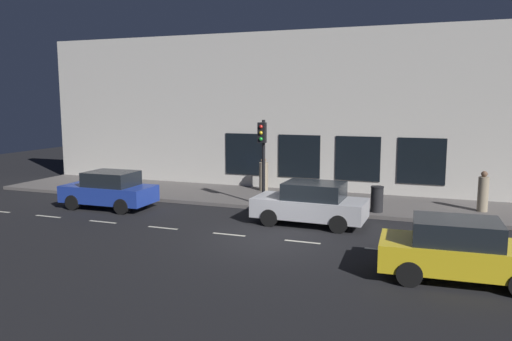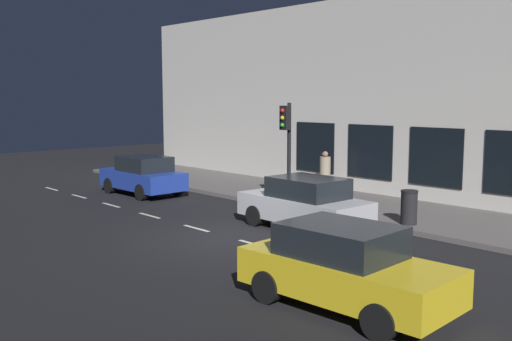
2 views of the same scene
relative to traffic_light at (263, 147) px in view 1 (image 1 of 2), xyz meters
The scene contains 11 objects.
ground_plane 5.26m from the traffic_light, 156.14° to the right, with size 60.00×60.00×0.00m, color black.
sidewalk 3.79m from the traffic_light, 41.35° to the right, with size 4.50×32.00×0.15m.
building_facade 5.16m from the traffic_light, 21.64° to the right, with size 0.65×32.00×7.93m.
lane_centre_line 5.69m from the traffic_light, 145.67° to the right, with size 0.12×27.20×0.01m.
traffic_light is the anchor object (origin of this frame).
parked_car_0 9.86m from the traffic_light, 129.28° to the right, with size 2.05×4.15×1.58m.
parked_car_1 6.78m from the traffic_light, 107.89° to the left, with size 1.92×3.90×1.58m.
parked_car_2 3.62m from the traffic_light, 125.48° to the right, with size 1.99×4.16×1.58m.
pedestrian_0 4.03m from the traffic_light, 18.53° to the left, with size 0.58×0.58×1.63m.
pedestrian_1 9.04m from the traffic_light, 76.67° to the right, with size 0.57×0.57×1.64m.
trash_bin 5.09m from the traffic_light, 84.00° to the right, with size 0.51×0.51×1.03m.
Camera 1 is at (-15.28, -4.98, 4.58)m, focal length 34.95 mm.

